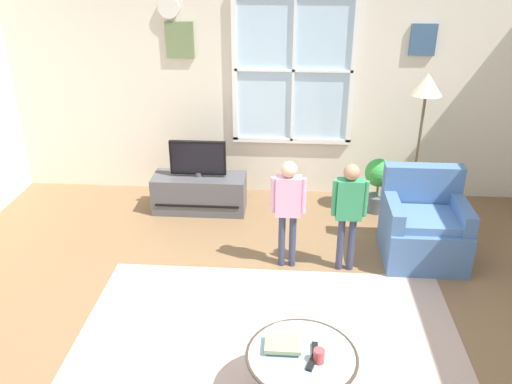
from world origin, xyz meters
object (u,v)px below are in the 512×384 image
(armchair, at_px, (423,227))
(person_pink_shirt, at_px, (288,202))
(remote_near_books, at_px, (312,363))
(tv_stand, at_px, (200,193))
(person_green_shirt, at_px, (349,206))
(book_stack, at_px, (283,345))
(television, at_px, (198,158))
(remote_near_cup, at_px, (315,350))
(coffee_table, at_px, (302,358))
(cup, at_px, (319,356))
(potted_plant_by_window, at_px, (379,180))
(floor_lamp, at_px, (425,100))

(armchair, xyz_separation_m, person_pink_shirt, (-1.32, -0.26, 0.35))
(remote_near_books, xyz_separation_m, person_pink_shirt, (-0.18, 1.77, 0.25))
(tv_stand, xyz_separation_m, person_green_shirt, (1.58, -1.12, 0.46))
(book_stack, bearing_deg, television, 110.47)
(remote_near_cup, relative_size, person_green_shirt, 0.13)
(coffee_table, xyz_separation_m, person_green_shirt, (0.43, 1.67, 0.28))
(cup, xyz_separation_m, potted_plant_by_window, (0.78, 2.96, -0.07))
(armchair, height_order, potted_plant_by_window, armchair)
(tv_stand, distance_m, coffee_table, 3.02)
(armchair, bearing_deg, remote_near_books, -119.22)
(armchair, bearing_deg, cup, -118.55)
(remote_near_books, height_order, potted_plant_by_window, potted_plant_by_window)
(person_green_shirt, bearing_deg, book_stack, -108.92)
(person_green_shirt, xyz_separation_m, person_pink_shirt, (-0.55, 0.03, -0.00))
(remote_near_cup, bearing_deg, person_green_shirt, 78.11)
(person_pink_shirt, bearing_deg, cup, -82.59)
(coffee_table, relative_size, person_pink_shirt, 0.68)
(person_green_shirt, bearing_deg, tv_stand, 144.53)
(person_green_shirt, distance_m, floor_lamp, 1.52)
(remote_near_cup, distance_m, person_green_shirt, 1.68)
(remote_near_books, distance_m, person_green_shirt, 1.80)
(armchair, bearing_deg, coffee_table, -121.54)
(cup, distance_m, remote_near_books, 0.06)
(remote_near_books, bearing_deg, cup, 29.43)
(person_green_shirt, bearing_deg, remote_near_books, -101.90)
(floor_lamp, bearing_deg, person_pink_shirt, -142.39)
(potted_plant_by_window, bearing_deg, floor_lamp, -25.03)
(remote_near_cup, distance_m, potted_plant_by_window, 2.98)
(coffee_table, height_order, remote_near_books, remote_near_books)
(remote_near_cup, bearing_deg, television, 114.16)
(book_stack, bearing_deg, remote_near_books, -34.53)
(tv_stand, height_order, remote_near_cup, remote_near_cup)
(coffee_table, height_order, potted_plant_by_window, potted_plant_by_window)
(person_green_shirt, bearing_deg, coffee_table, -104.46)
(tv_stand, height_order, book_stack, book_stack)
(television, xyz_separation_m, remote_near_cup, (1.23, -2.75, -0.22))
(television, xyz_separation_m, cup, (1.25, -2.84, -0.18))
(tv_stand, relative_size, remote_near_books, 7.54)
(cup, relative_size, person_pink_shirt, 0.09)
(tv_stand, xyz_separation_m, remote_near_books, (1.21, -2.87, 0.22))
(remote_near_books, relative_size, person_green_shirt, 0.13)
(tv_stand, xyz_separation_m, coffee_table, (1.15, -2.79, 0.18))
(armchair, relative_size, person_pink_shirt, 0.81)
(remote_near_cup, bearing_deg, potted_plant_by_window, 74.35)
(cup, bearing_deg, book_stack, 155.92)
(tv_stand, relative_size, television, 1.67)
(person_pink_shirt, relative_size, potted_plant_by_window, 1.67)
(book_stack, height_order, potted_plant_by_window, potted_plant_by_window)
(television, xyz_separation_m, armchair, (2.34, -0.84, -0.32))
(armchair, height_order, cup, armchair)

